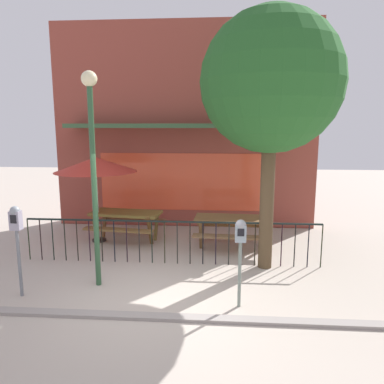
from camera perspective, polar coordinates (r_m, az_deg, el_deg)
The scene contains 11 objects.
ground at distance 6.76m, azimuth -5.25°, elevation -16.22°, with size 40.00×40.00×0.00m, color #B5A799.
pub_storefront at distance 11.11m, azimuth -1.12°, elevation 9.90°, with size 7.69×1.36×5.93m.
patio_fence_front at distance 8.14m, azimuth -3.28°, elevation -6.54°, with size 6.48×0.04×0.97m.
picnic_table_left at distance 9.90m, azimuth -10.10°, elevation -3.94°, with size 1.95×1.57×0.79m.
picnic_table_right at distance 9.24m, azimuth 6.09°, elevation -4.86°, with size 1.87×1.45×0.79m.
patio_umbrella at distance 9.76m, azimuth -14.58°, elevation 4.05°, with size 2.09×2.09×2.21m.
parking_meter_near at distance 7.12m, azimuth -25.41°, elevation -4.93°, with size 0.18×0.17×1.64m.
parking_meter_far at distance 6.14m, azimuth 7.46°, elevation -7.34°, with size 0.18×0.17×1.50m.
street_tree at distance 7.78m, azimuth 12.08°, elevation 16.09°, with size 2.83×2.83×5.27m.
street_lamp at distance 6.92m, azimuth -15.06°, elevation 6.29°, with size 0.28×0.28×3.94m.
curb_edge at distance 6.22m, azimuth -6.24°, elevation -18.74°, with size 10.77×0.20×0.11m, color gray.
Camera 1 is at (1.04, -5.97, 3.00)m, focal length 34.68 mm.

